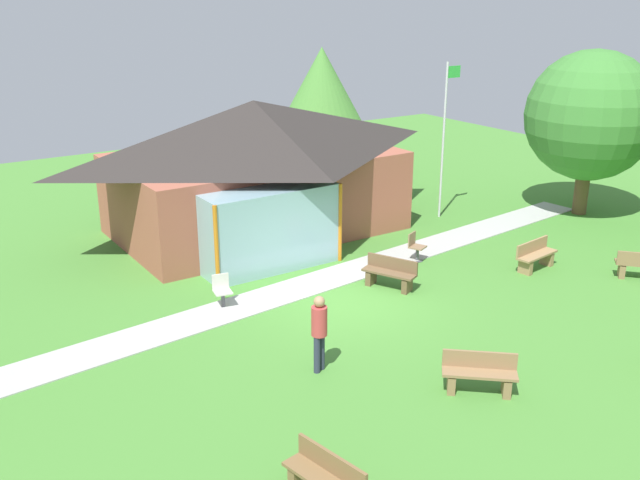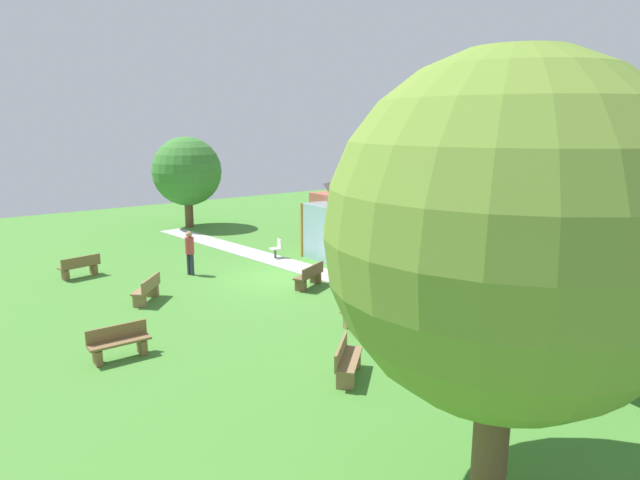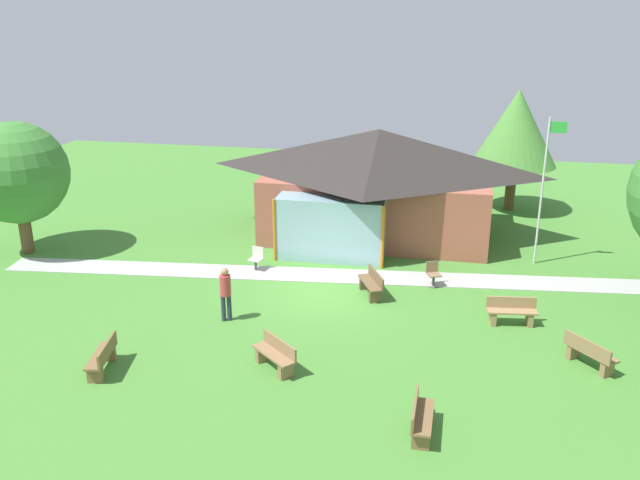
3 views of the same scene
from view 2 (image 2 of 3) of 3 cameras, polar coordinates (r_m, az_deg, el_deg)
name	(u,v)px [view 2 (image 2 of 3)]	position (r m, az deg, el deg)	size (l,w,h in m)	color
ground_plane	(282,278)	(20.94, -4.03, -4.03)	(44.00, 44.00, 0.00)	#478433
pavilion	(418,207)	(23.89, 10.26, 3.44)	(10.00, 7.31, 4.40)	#A35642
footpath	(314,272)	(21.78, -0.59, -3.32)	(23.92, 1.30, 0.03)	#ADADA8
flagpole	(520,214)	(18.24, 20.23, 2.59)	(0.64, 0.08, 5.47)	silver
bench_front_center	(147,290)	(19.00, -17.61, -5.01)	(1.42, 1.32, 0.84)	olive
bench_mid_right	(365,318)	(15.64, 4.74, -8.15)	(1.54, 0.63, 0.84)	#9E7A51
bench_front_right	(119,343)	(14.79, -20.27, -10.09)	(0.46, 1.50, 0.84)	brown
bench_rear_near_path	(310,277)	(19.68, -1.10, -3.84)	(1.03, 1.55, 0.84)	brown
bench_lawn_far_right	(347,361)	(12.95, 2.83, -12.56)	(1.33, 1.41, 0.84)	olive
bench_front_left	(80,267)	(22.88, -23.82, -2.62)	(0.71, 1.56, 0.84)	brown
patio_chair_lawn_spare	(371,283)	(18.94, 5.39, -4.48)	(0.58, 0.58, 0.86)	#8C6B4C
patio_chair_west	(277,249)	(23.97, -4.57, -0.94)	(0.52, 0.52, 0.86)	beige
visitor_strolling_lawn	(190,249)	(21.73, -13.47, -0.96)	(0.34, 0.34, 1.74)	#2D3347
tree_behind_pavilion_right	(610,174)	(24.39, 28.07, 6.07)	(3.80, 3.80, 5.58)	brown
tree_east_hedge	(639,227)	(13.85, 30.41, 1.21)	(4.57, 4.57, 5.88)	brown
tree_far_east	(506,236)	(8.06, 18.83, 0.42)	(5.15, 5.15, 6.84)	brown
tree_west_hedge	(187,171)	(31.72, -13.74, 6.98)	(3.85, 3.85, 5.11)	brown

